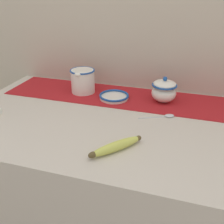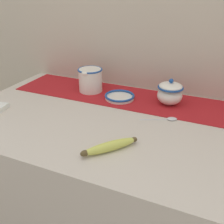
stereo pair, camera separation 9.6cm
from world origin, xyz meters
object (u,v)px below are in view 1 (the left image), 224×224
object	(u,v)px
cream_pitcher	(83,80)
banana	(116,146)
spoon	(167,116)
small_dish	(114,96)
sugar_bowl	(164,91)

from	to	relation	value
cream_pitcher	banana	distance (m)	0.53
banana	spoon	distance (m)	0.32
cream_pitcher	small_dish	xyz separation A→B (m)	(0.17, -0.04, -0.05)
cream_pitcher	spoon	distance (m)	0.46
banana	spoon	world-z (taller)	banana
small_dish	banana	xyz separation A→B (m)	(0.12, -0.40, 0.00)
spoon	small_dish	bearing A→B (deg)	133.25
cream_pitcher	spoon	size ratio (longest dim) A/B	0.99
cream_pitcher	banana	xyz separation A→B (m)	(0.30, -0.44, -0.05)
banana	spoon	bearing A→B (deg)	64.18
banana	sugar_bowl	bearing A→B (deg)	76.53
cream_pitcher	small_dish	size ratio (longest dim) A/B	1.01
sugar_bowl	small_dish	world-z (taller)	sugar_bowl
sugar_bowl	small_dish	bearing A→B (deg)	-171.49
small_dish	sugar_bowl	bearing A→B (deg)	8.51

